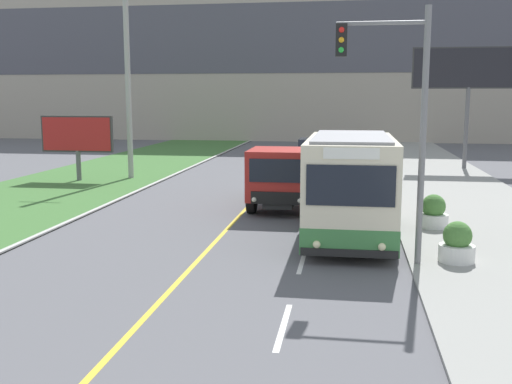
% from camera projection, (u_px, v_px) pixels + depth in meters
% --- Properties ---
extents(apartment_block_background, '(80.00, 8.04, 18.51)m').
position_uv_depth(apartment_block_background, '(312.00, 46.00, 59.66)').
color(apartment_block_background, '#A89E8E').
rests_on(apartment_block_background, ground_plane).
extents(city_bus, '(2.67, 6.06, 3.17)m').
position_uv_depth(city_bus, '(350.00, 188.00, 17.89)').
color(city_bus, beige).
rests_on(city_bus, ground_plane).
extents(dump_truck, '(2.44, 6.35, 2.38)m').
position_uv_depth(dump_truck, '(283.00, 178.00, 22.99)').
color(dump_truck, black).
rests_on(dump_truck, ground_plane).
extents(car_distant, '(1.80, 4.30, 1.45)m').
position_uv_depth(car_distant, '(310.00, 150.00, 40.90)').
color(car_distant, silver).
rests_on(car_distant, ground_plane).
extents(utility_pole_far, '(1.80, 0.28, 10.61)m').
position_uv_depth(utility_pole_far, '(128.00, 76.00, 30.98)').
color(utility_pole_far, '#9E9E99').
rests_on(utility_pole_far, ground_plane).
extents(traffic_light_mast, '(2.28, 0.32, 6.48)m').
position_uv_depth(traffic_light_mast, '(399.00, 105.00, 14.82)').
color(traffic_light_mast, slate).
rests_on(traffic_light_mast, ground_plane).
extents(billboard_large, '(6.49, 0.24, 7.14)m').
position_uv_depth(billboard_large, '(469.00, 72.00, 34.75)').
color(billboard_large, '#59595B').
rests_on(billboard_large, ground_plane).
extents(billboard_small, '(3.79, 0.24, 3.33)m').
position_uv_depth(billboard_small, '(77.00, 136.00, 30.51)').
color(billboard_small, '#59595B').
rests_on(billboard_small, ground_plane).
extents(planter_round_near, '(0.92, 0.92, 1.06)m').
position_uv_depth(planter_round_near, '(457.00, 244.00, 15.42)').
color(planter_round_near, silver).
rests_on(planter_round_near, sidewalk_right).
extents(planter_round_second, '(0.96, 0.96, 1.09)m').
position_uv_depth(planter_round_second, '(433.00, 213.00, 19.49)').
color(planter_round_second, silver).
rests_on(planter_round_second, sidewalk_right).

